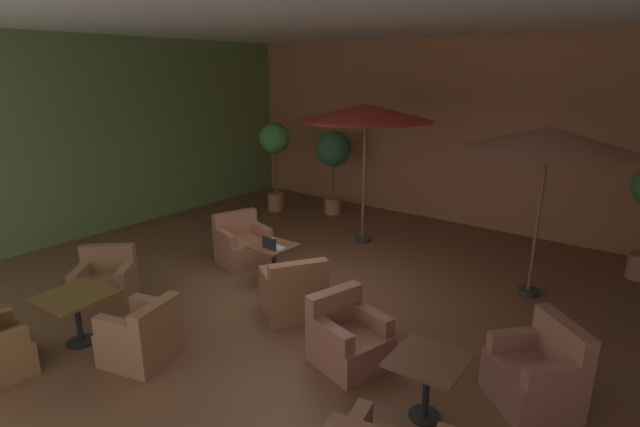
% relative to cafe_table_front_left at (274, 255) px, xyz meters
% --- Properties ---
extents(ground_plane, '(10.73, 10.22, 0.02)m').
position_rel_cafe_table_front_left_xyz_m(ground_plane, '(0.60, -0.07, -0.51)').
color(ground_plane, brown).
extents(wall_back_brick, '(10.73, 0.08, 4.04)m').
position_rel_cafe_table_front_left_xyz_m(wall_back_brick, '(0.60, 5.00, 1.51)').
color(wall_back_brick, '#A26543').
rests_on(wall_back_brick, ground_plane).
extents(wall_left_accent, '(0.08, 10.22, 4.04)m').
position_rel_cafe_table_front_left_xyz_m(wall_left_accent, '(-4.72, -0.07, 1.51)').
color(wall_left_accent, '#5E7A41').
rests_on(wall_left_accent, ground_plane).
extents(ceiling_slab, '(10.73, 10.22, 0.06)m').
position_rel_cafe_table_front_left_xyz_m(ceiling_slab, '(0.60, -0.07, 3.56)').
color(ceiling_slab, white).
rests_on(ceiling_slab, wall_back_brick).
extents(cafe_table_front_left, '(0.65, 0.65, 0.67)m').
position_rel_cafe_table_front_left_xyz_m(cafe_table_front_left, '(0.00, 0.00, 0.00)').
color(cafe_table_front_left, black).
rests_on(cafe_table_front_left, ground_plane).
extents(armchair_front_left_north, '(0.99, 1.01, 0.89)m').
position_rel_cafe_table_front_left_xyz_m(armchair_front_left_north, '(-1.07, 0.32, -0.18)').
color(armchair_front_left_north, '#915B43').
rests_on(armchair_front_left_north, ground_plane).
extents(armchair_front_left_east, '(1.07, 1.09, 0.89)m').
position_rel_cafe_table_front_left_xyz_m(armchair_front_left_east, '(0.93, -0.60, -0.18)').
color(armchair_front_left_east, brown).
rests_on(armchair_front_left_east, ground_plane).
extents(cafe_table_front_right, '(0.71, 0.71, 0.67)m').
position_rel_cafe_table_front_left_xyz_m(cafe_table_front_right, '(3.36, -1.42, 0.03)').
color(cafe_table_front_right, black).
rests_on(cafe_table_front_right, ground_plane).
extents(armchair_front_right_north, '(1.08, 1.07, 0.93)m').
position_rel_cafe_table_front_left_xyz_m(armchair_front_right_north, '(4.16, -0.54, -0.17)').
color(armchair_front_right_north, '#8E5847').
rests_on(armchair_front_right_north, ground_plane).
extents(armchair_front_right_east, '(0.94, 0.92, 0.84)m').
position_rel_cafe_table_front_left_xyz_m(armchair_front_right_east, '(2.20, -1.10, -0.20)').
color(armchair_front_right_east, '#905643').
rests_on(armchair_front_right_east, ground_plane).
extents(cafe_table_mid_center, '(0.85, 0.85, 0.67)m').
position_rel_cafe_table_front_left_xyz_m(cafe_table_mid_center, '(-0.74, -2.82, 0.03)').
color(cafe_table_mid_center, black).
rests_on(cafe_table_mid_center, ground_plane).
extents(armchair_mid_center_north, '(1.04, 1.04, 0.87)m').
position_rel_cafe_table_front_left_xyz_m(armchair_mid_center_north, '(-1.42, -2.07, -0.19)').
color(armchair_mid_center_north, brown).
rests_on(armchair_mid_center_north, ground_plane).
extents(armchair_mid_center_south, '(0.90, 0.89, 0.78)m').
position_rel_cafe_table_front_left_xyz_m(armchair_mid_center_south, '(0.23, -2.55, -0.20)').
color(armchair_mid_center_south, brown).
rests_on(armchair_mid_center_south, ground_plane).
extents(patio_umbrella_tall_red, '(2.57, 2.57, 2.74)m').
position_rel_cafe_table_front_left_xyz_m(patio_umbrella_tall_red, '(0.02, 2.61, 2.06)').
color(patio_umbrella_tall_red, '#2D2D2D').
rests_on(patio_umbrella_tall_red, ground_plane).
extents(patio_umbrella_center_beige, '(2.36, 2.36, 2.59)m').
position_rel_cafe_table_front_left_xyz_m(patio_umbrella_center_beige, '(3.39, 2.14, 1.89)').
color(patio_umbrella_center_beige, '#2D2D2D').
rests_on(patio_umbrella_center_beige, ground_plane).
extents(potted_tree_left_corner, '(0.83, 0.83, 1.99)m').
position_rel_cafe_table_front_left_xyz_m(potted_tree_left_corner, '(-1.64, 3.87, 0.94)').
color(potted_tree_left_corner, '#AB6843').
rests_on(potted_tree_left_corner, ground_plane).
extents(potted_tree_mid_left, '(0.73, 0.73, 2.15)m').
position_rel_cafe_table_front_left_xyz_m(potted_tree_mid_left, '(-2.92, 3.24, 1.03)').
color(potted_tree_mid_left, '#A26840').
rests_on(potted_tree_mid_left, ground_plane).
extents(iced_drink_cup, '(0.08, 0.08, 0.11)m').
position_rel_cafe_table_front_left_xyz_m(iced_drink_cup, '(-0.02, -0.01, 0.22)').
color(iced_drink_cup, white).
rests_on(iced_drink_cup, cafe_table_front_left).
extents(open_laptop, '(0.33, 0.25, 0.20)m').
position_rel_cafe_table_front_left_xyz_m(open_laptop, '(0.09, -0.13, 0.21)').
color(open_laptop, '#9EA0A5').
rests_on(open_laptop, cafe_table_front_left).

